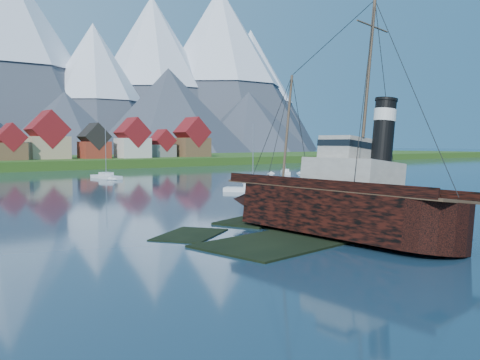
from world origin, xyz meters
TOP-DOWN VIEW (x-y plane):
  - ground at (0.00, 0.00)m, footprint 1400.00×1400.00m
  - shoal at (1.78, 2.15)m, footprint 31.71×21.24m
  - tugboat_wreck at (1.64, -1.13)m, footprint 6.76×29.13m
  - sailboat_d at (66.35, 74.70)m, footprint 6.73×7.91m
  - sailboat_e at (17.74, 86.38)m, footprint 3.61×11.30m
  - sailboat_f at (23.83, 36.92)m, footprint 8.43×9.78m

SIDE VIEW (x-z plane):
  - shoal at x=1.78m, z-range -0.92..0.22m
  - ground at x=0.00m, z-range 0.00..0.00m
  - sailboat_d at x=66.35m, z-range -5.44..5.96m
  - sailboat_f at x=23.83m, z-range -6.05..6.61m
  - sailboat_e at x=17.74m, z-range -6.17..6.73m
  - tugboat_wreck at x=1.64m, z-range -8.64..14.45m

